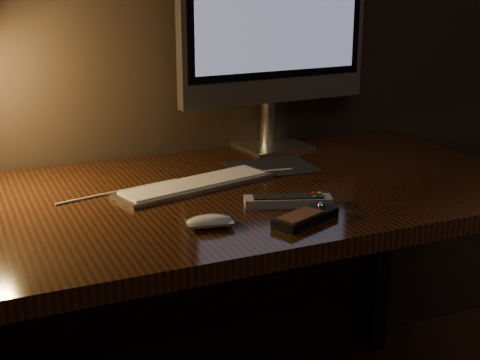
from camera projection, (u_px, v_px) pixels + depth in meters
name	position (u px, v px, depth m)	size (l,w,h in m)	color
desk	(191.00, 235.00, 1.62)	(1.60, 0.75, 0.75)	#34190B
monitor	(276.00, 20.00, 1.83)	(0.58, 0.18, 0.61)	silver
keyboard	(195.00, 184.00, 1.56)	(0.39, 0.11, 0.01)	silver
mousepad	(272.00, 167.00, 1.73)	(0.21, 0.17, 0.00)	black
mouse	(209.00, 223.00, 1.31)	(0.09, 0.05, 0.02)	white
media_remote	(306.00, 217.00, 1.34)	(0.16, 0.11, 0.03)	black
tv_remote	(288.00, 201.00, 1.43)	(0.19, 0.11, 0.02)	#939598
cable	(183.00, 183.00, 1.58)	(0.01, 0.01, 0.59)	white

